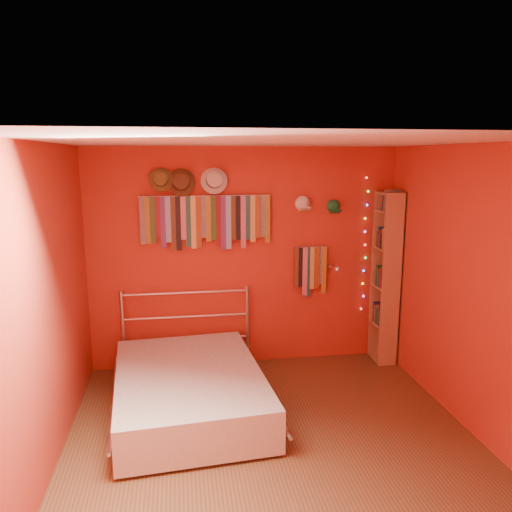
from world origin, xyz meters
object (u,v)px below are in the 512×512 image
reading_lamp (336,269)px  bed (189,389)px  tie_rack (206,219)px  bookshelf (389,277)px

reading_lamp → bed: 2.11m
tie_rack → bed: bearing=-103.6°
reading_lamp → bookshelf: (0.65, 0.03, -0.13)m
tie_rack → reading_lamp: 1.56m
tie_rack → bookshelf: bearing=-4.2°
tie_rack → reading_lamp: (1.45, -0.18, -0.57)m
reading_lamp → bookshelf: bookshelf is taller
reading_lamp → bed: size_ratio=0.16×
bookshelf → bed: 2.62m
bookshelf → reading_lamp: bearing=-177.6°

